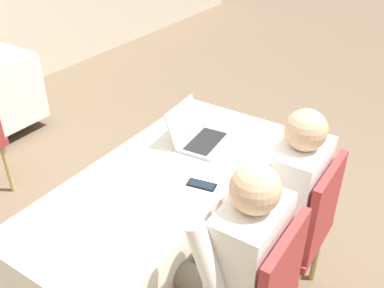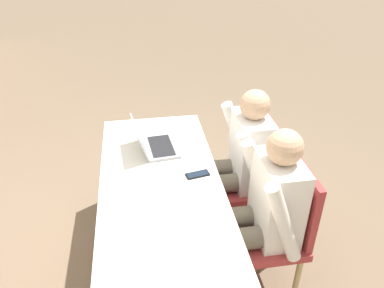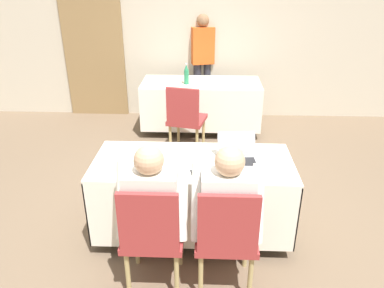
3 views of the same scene
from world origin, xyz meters
name	(u,v)px [view 3 (image 3 of 3)]	position (x,y,z in m)	size (l,w,h in m)	color
ground_plane	(193,231)	(0.00, 0.00, 0.00)	(24.00, 24.00, 0.00)	brown
wall_back	(201,30)	(0.00, 3.09, 1.35)	(12.00, 0.06, 2.70)	beige
curtain_panel	(92,32)	(-1.66, 3.03, 1.33)	(0.93, 0.04, 2.65)	olive
conference_table_near	(193,180)	(0.00, 0.00, 0.55)	(1.68, 0.74, 0.74)	white
conference_table_far	(201,94)	(0.02, 2.39, 0.55)	(1.68, 0.74, 0.74)	white
laptop	(238,157)	(0.38, 0.01, 0.78)	(0.35, 0.32, 0.22)	#99999E
cell_phone	(195,174)	(0.03, -0.23, 0.74)	(0.09, 0.16, 0.01)	black
paper_beside_laptop	(119,152)	(-0.66, 0.13, 0.74)	(0.23, 0.31, 0.00)	white
water_bottle	(186,75)	(-0.18, 2.29, 0.87)	(0.07, 0.07, 0.29)	#288456
chair_near_left	(152,233)	(-0.26, -0.67, 0.51)	(0.44, 0.44, 0.92)	tan
chair_near_right	(226,235)	(0.26, -0.67, 0.51)	(0.44, 0.44, 0.92)	tan
chair_far_spare	(185,117)	(-0.16, 1.60, 0.51)	(0.53, 0.53, 0.92)	tan
person_checkered_shirt	(153,205)	(-0.26, -0.57, 0.67)	(0.50, 0.52, 1.18)	#665B4C
person_white_shirt	(227,207)	(0.26, -0.57, 0.67)	(0.50, 0.52, 1.18)	#665B4C
person_red_shirt	(202,59)	(0.03, 3.06, 0.91)	(0.38, 0.28, 1.59)	#33333D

